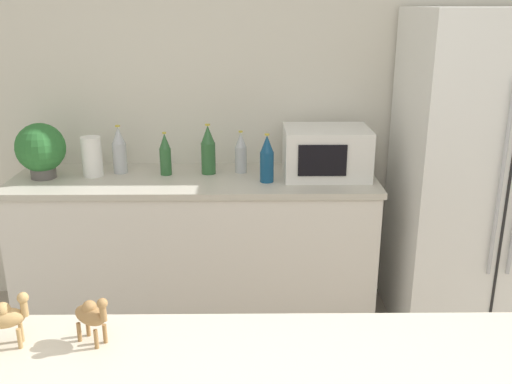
{
  "coord_description": "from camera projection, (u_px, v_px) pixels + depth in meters",
  "views": [
    {
      "loc": [
        -0.2,
        -0.73,
        1.83
      ],
      "look_at": [
        -0.18,
        1.42,
        1.12
      ],
      "focal_mm": 40.0,
      "sensor_mm": 36.0,
      "label": 1
    }
  ],
  "objects": [
    {
      "name": "wall_back",
      "position": [
        283.0,
        100.0,
        3.46
      ],
      "size": [
        8.0,
        0.06,
        2.55
      ],
      "color": "silver",
      "rests_on": "ground_plane"
    },
    {
      "name": "back_counter",
      "position": [
        197.0,
        248.0,
        3.41
      ],
      "size": [
        2.08,
        0.63,
        0.89
      ],
      "color": "silver",
      "rests_on": "ground_plane"
    },
    {
      "name": "refrigerator",
      "position": [
        479.0,
        177.0,
        3.2
      ],
      "size": [
        0.86,
        0.76,
        1.82
      ],
      "color": "white",
      "rests_on": "ground_plane"
    },
    {
      "name": "potted_plant",
      "position": [
        41.0,
        149.0,
        3.2
      ],
      "size": [
        0.28,
        0.28,
        0.32
      ],
      "color": "#595451",
      "rests_on": "back_counter"
    },
    {
      "name": "paper_towel_roll",
      "position": [
        92.0,
        157.0,
        3.26
      ],
      "size": [
        0.11,
        0.11,
        0.23
      ],
      "color": "white",
      "rests_on": "back_counter"
    },
    {
      "name": "microwave",
      "position": [
        326.0,
        152.0,
        3.25
      ],
      "size": [
        0.48,
        0.37,
        0.28
      ],
      "color": "white",
      "rests_on": "back_counter"
    },
    {
      "name": "back_bottle_0",
      "position": [
        208.0,
        150.0,
        3.3
      ],
      "size": [
        0.08,
        0.08,
        0.29
      ],
      "color": "#2D6033",
      "rests_on": "back_counter"
    },
    {
      "name": "back_bottle_1",
      "position": [
        165.0,
        155.0,
        3.28
      ],
      "size": [
        0.07,
        0.07,
        0.25
      ],
      "color": "#2D6033",
      "rests_on": "back_counter"
    },
    {
      "name": "back_bottle_2",
      "position": [
        241.0,
        153.0,
        3.33
      ],
      "size": [
        0.07,
        0.07,
        0.25
      ],
      "color": "#B2B7BC",
      "rests_on": "back_counter"
    },
    {
      "name": "back_bottle_3",
      "position": [
        267.0,
        159.0,
        3.14
      ],
      "size": [
        0.08,
        0.08,
        0.27
      ],
      "color": "navy",
      "rests_on": "back_counter"
    },
    {
      "name": "back_bottle_4",
      "position": [
        119.0,
        150.0,
        3.31
      ],
      "size": [
        0.08,
        0.08,
        0.28
      ],
      "color": "#B2B7BC",
      "rests_on": "back_counter"
    },
    {
      "name": "camel_figurine",
      "position": [
        6.0,
        317.0,
        1.48
      ],
      "size": [
        0.12,
        0.08,
        0.15
      ],
      "color": "tan",
      "rests_on": "bar_counter"
    },
    {
      "name": "camel_figurine_second",
      "position": [
        91.0,
        315.0,
        1.5
      ],
      "size": [
        0.11,
        0.1,
        0.14
      ],
      "color": "olive",
      "rests_on": "bar_counter"
    }
  ]
}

